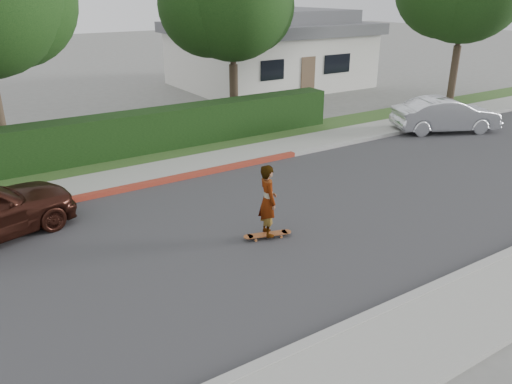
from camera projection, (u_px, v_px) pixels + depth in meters
ground at (353, 202)px, 13.67m from camera, size 120.00×120.00×0.00m
road at (353, 201)px, 13.67m from camera, size 60.00×8.00×0.01m
curb_near at (488, 263)px, 10.44m from camera, size 60.00×0.20×0.15m
curb_far at (269, 159)px, 16.83m from camera, size 60.00×0.20×0.15m
curb_red_section at (125, 189)px, 14.34m from camera, size 12.00×0.21×0.15m
sidewalk_far at (255, 153)px, 17.54m from camera, size 60.00×1.60×0.12m
planting_strip at (232, 142)px, 18.79m from camera, size 60.00×1.60×0.10m
hedge at (149, 132)px, 17.50m from camera, size 15.00×1.00×1.50m
tree_center at (230, 2)px, 19.71m from camera, size 5.66×4.84×7.44m
house at (269, 49)px, 29.34m from camera, size 10.60×8.60×4.30m
skateboard at (268, 234)px, 11.62m from camera, size 1.17×0.55×0.11m
skateboarder at (268, 200)px, 11.29m from camera, size 0.55×0.70×1.70m
car_silver at (446, 115)px, 20.12m from camera, size 4.39×3.08×1.37m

